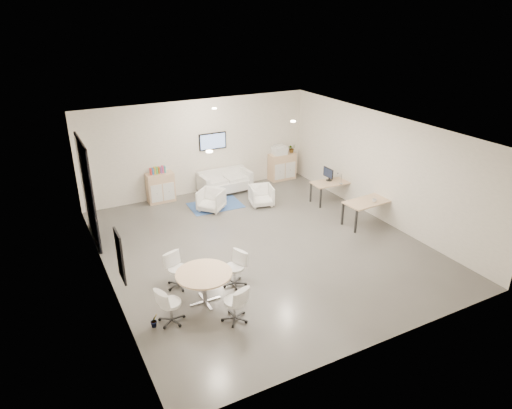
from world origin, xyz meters
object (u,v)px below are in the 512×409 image
object	(u,v)px
armchair_left	(211,199)
desk_front	(368,203)
loveseat	(224,182)
sideboard_left	(161,188)
armchair_right	(261,195)
round_table	(204,276)
sideboard_right	(282,167)
desk_rear	(332,184)

from	to	relation	value
armchair_left	desk_front	size ratio (longest dim) A/B	0.51
loveseat	desk_front	xyz separation A→B (m)	(2.69, -4.32, 0.32)
desk_front	sideboard_left	bearing A→B (deg)	133.47
armchair_right	desk_front	distance (m)	3.44
sideboard_left	desk_front	size ratio (longest dim) A/B	0.67
armchair_left	sideboard_left	bearing A→B (deg)	177.34
sideboard_left	round_table	bearing A→B (deg)	-97.90
sideboard_left	armchair_right	world-z (taller)	sideboard_left
sideboard_right	armchair_left	distance (m)	3.73
armchair_left	armchair_right	distance (m)	1.65
loveseat	desk_front	bearing A→B (deg)	-60.48
armchair_right	desk_rear	size ratio (longest dim) A/B	0.54
armchair_left	desk_front	bearing A→B (deg)	7.50
sideboard_left	loveseat	bearing A→B (deg)	-4.93
armchair_right	desk_front	xyz separation A→B (m)	(2.10, -2.70, 0.31)
loveseat	round_table	size ratio (longest dim) A/B	1.46
sideboard_right	round_table	xyz separation A→B (m)	(-5.47, -5.93, 0.17)
desk_front	round_table	world-z (taller)	desk_front
loveseat	round_table	xyz separation A→B (m)	(-3.03, -5.75, 0.30)
armchair_right	armchair_left	bearing A→B (deg)	179.93
desk_rear	sideboard_left	bearing A→B (deg)	155.86
sideboard_left	sideboard_right	bearing A→B (deg)	-0.13
sideboard_right	loveseat	xyz separation A→B (m)	(-2.43, -0.18, -0.13)
sideboard_left	desk_front	xyz separation A→B (m)	(4.90, -4.51, 0.18)
sideboard_right	armchair_left	size ratio (longest dim) A/B	1.31
desk_rear	desk_front	distance (m)	1.91
armchair_right	round_table	distance (m)	5.50
sideboard_right	desk_rear	world-z (taller)	sideboard_right
sideboard_left	round_table	size ratio (longest dim) A/B	0.81
round_table	desk_front	bearing A→B (deg)	14.01
armchair_right	round_table	size ratio (longest dim) A/B	0.60
armchair_right	desk_front	size ratio (longest dim) A/B	0.49
loveseat	armchair_left	distance (m)	1.60
sideboard_left	armchair_right	bearing A→B (deg)	-32.90
loveseat	desk_rear	xyz separation A→B (m)	(2.78, -2.41, 0.26)
sideboard_left	desk_front	distance (m)	6.67
desk_rear	desk_front	world-z (taller)	desk_front
armchair_left	armchair_right	size ratio (longest dim) A/B	1.03
desk_rear	round_table	distance (m)	6.70
desk_front	round_table	bearing A→B (deg)	-169.90
sideboard_right	armchair_left	bearing A→B (deg)	-157.69
armchair_left	round_table	distance (m)	4.96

